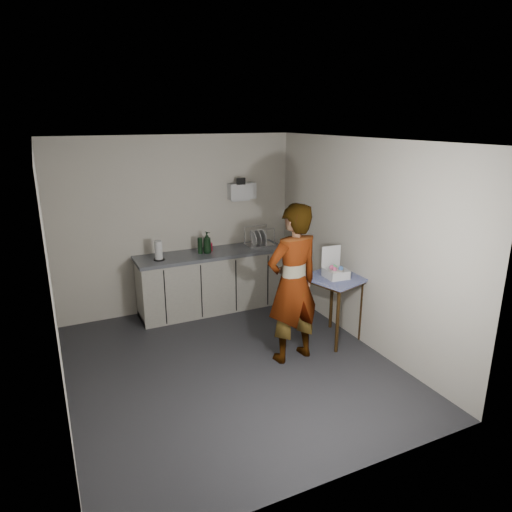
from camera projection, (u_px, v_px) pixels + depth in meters
name	position (u px, v px, depth m)	size (l,w,h in m)	color
ground	(231.00, 366.00, 5.40)	(4.00, 4.00, 0.00)	#29282D
wall_back	(178.00, 225.00, 6.75)	(3.60, 0.02, 2.60)	beige
wall_right	(360.00, 244.00, 5.76)	(0.02, 4.00, 2.60)	beige
wall_left	(53.00, 287.00, 4.29)	(0.02, 4.00, 2.60)	beige
ceiling	(227.00, 141.00, 4.65)	(3.60, 4.00, 0.01)	silver
kitchen_counter	(212.00, 283.00, 6.91)	(2.24, 0.62, 0.91)	black
wall_shelf	(242.00, 191.00, 6.96)	(0.42, 0.18, 0.37)	white
side_table	(336.00, 285.00, 5.86)	(0.84, 0.84, 0.88)	#321F0B
standing_man	(293.00, 284.00, 5.33)	(0.70, 0.46, 1.92)	#B2A593
soap_bottle	(207.00, 242.00, 6.68)	(0.12, 0.12, 0.32)	black
soda_can	(210.00, 247.00, 6.82)	(0.06, 0.06, 0.12)	red
dark_bottle	(200.00, 246.00, 6.67)	(0.07, 0.07, 0.24)	black
paper_towel	(159.00, 251.00, 6.36)	(0.15, 0.15, 0.28)	black
dish_rack	(259.00, 241.00, 7.11)	(0.42, 0.32, 0.30)	silver
bakery_box	(335.00, 271.00, 5.78)	(0.29, 0.30, 0.38)	white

